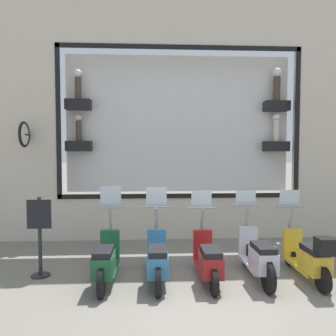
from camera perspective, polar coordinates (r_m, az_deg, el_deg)
ground_plane at (r=5.91m, az=5.29°, el=-20.93°), size 120.00×120.00×0.00m
building_facade at (r=9.16m, az=2.01°, el=14.26°), size 1.25×36.00×8.21m
scooter_yellow_0 at (r=6.75m, az=23.32°, el=-13.97°), size 1.79×0.61×1.58m
scooter_silver_1 at (r=6.47m, az=15.38°, el=-14.67°), size 1.81×0.60×1.57m
scooter_red_2 at (r=6.25m, az=6.99°, el=-15.54°), size 1.79×0.60×1.58m
scooter_teal_3 at (r=6.16m, az=-1.88°, el=-15.60°), size 1.80×0.60×1.66m
scooter_green_4 at (r=6.21m, az=-10.79°, el=-15.48°), size 1.80×0.60×1.69m
shop_sign_post at (r=6.80m, az=-21.44°, el=-10.68°), size 0.36×0.45×1.53m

